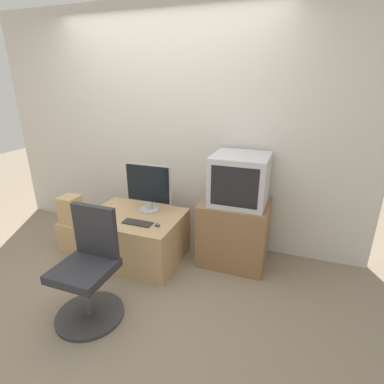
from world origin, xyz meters
The scene contains 11 objects.
ground_plane centered at (0.00, 0.00, 0.00)m, with size 12.00×12.00×0.00m, color #7F705B.
wall_back centered at (0.00, 1.32, 1.30)m, with size 4.40×0.05×2.60m.
desk centered at (-0.14, 0.68, 0.25)m, with size 0.98×0.74×0.50m.
side_stand centered at (0.86, 0.98, 0.34)m, with size 0.67×0.53×0.67m.
main_monitor centered at (-0.05, 0.85, 0.76)m, with size 0.51×0.21×0.51m.
keyboard centered at (-0.01, 0.53, 0.51)m, with size 0.30×0.11×0.01m.
mouse centered at (0.20, 0.54, 0.52)m, with size 0.06×0.04×0.03m.
crt_tv centered at (0.89, 0.99, 0.91)m, with size 0.53×0.52×0.49m.
office_chair centered at (-0.05, -0.18, 0.38)m, with size 0.55×0.55×0.91m.
cardboard_box_lower centered at (-0.90, 0.61, 0.16)m, with size 0.27×0.25×0.33m.
cardboard_box_upper centered at (-0.90, 0.61, 0.48)m, with size 0.20×0.20×0.30m.
Camera 1 is at (1.41, -1.77, 1.82)m, focal length 28.00 mm.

